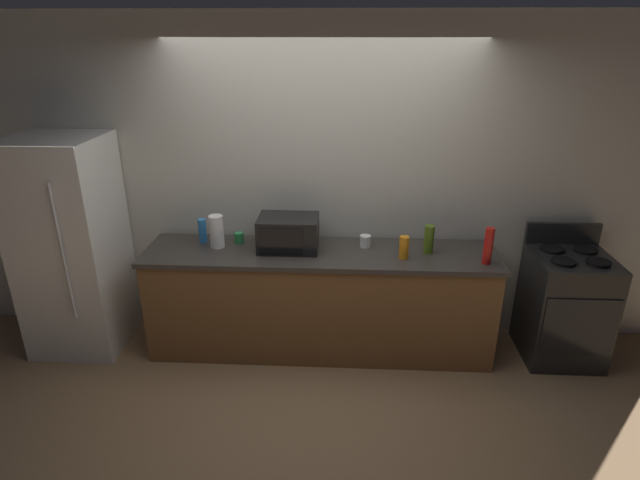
{
  "coord_description": "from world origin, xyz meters",
  "views": [
    {
      "loc": [
        0.2,
        -3.38,
        2.55
      ],
      "look_at": [
        0.0,
        0.4,
        1.0
      ],
      "focal_mm": 28.87,
      "sensor_mm": 36.0,
      "label": 1
    }
  ],
  "objects_px": {
    "stove_range": "(564,306)",
    "microwave": "(288,233)",
    "bottle_olive_oil": "(429,239)",
    "refrigerator": "(72,246)",
    "bottle_spray_cleaner": "(203,231)",
    "bottle_dish_soap": "(404,247)",
    "mug_green": "(239,238)",
    "paper_towel_roll": "(217,232)",
    "mug_white": "(365,241)",
    "bottle_hot_sauce": "(488,246)"
  },
  "relations": [
    {
      "from": "refrigerator",
      "to": "bottle_spray_cleaner",
      "type": "height_order",
      "value": "refrigerator"
    },
    {
      "from": "stove_range",
      "to": "mug_green",
      "type": "xyz_separation_m",
      "value": [
        -2.69,
        0.15,
        0.48
      ]
    },
    {
      "from": "microwave",
      "to": "paper_towel_roll",
      "type": "xyz_separation_m",
      "value": [
        -0.59,
        0.0,
        0.0
      ]
    },
    {
      "from": "stove_range",
      "to": "microwave",
      "type": "distance_m",
      "value": 2.33
    },
    {
      "from": "bottle_dish_soap",
      "to": "microwave",
      "type": "bearing_deg",
      "value": 171.31
    },
    {
      "from": "stove_range",
      "to": "bottle_dish_soap",
      "type": "distance_m",
      "value": 1.45
    },
    {
      "from": "paper_towel_roll",
      "to": "mug_white",
      "type": "bearing_deg",
      "value": 3.38
    },
    {
      "from": "bottle_spray_cleaner",
      "to": "mug_white",
      "type": "distance_m",
      "value": 1.35
    },
    {
      "from": "stove_range",
      "to": "microwave",
      "type": "bearing_deg",
      "value": 178.78
    },
    {
      "from": "microwave",
      "to": "stove_range",
      "type": "bearing_deg",
      "value": -1.22
    },
    {
      "from": "bottle_dish_soap",
      "to": "bottle_hot_sauce",
      "type": "relative_size",
      "value": 0.63
    },
    {
      "from": "paper_towel_roll",
      "to": "mug_green",
      "type": "distance_m",
      "value": 0.21
    },
    {
      "from": "bottle_dish_soap",
      "to": "bottle_olive_oil",
      "type": "relative_size",
      "value": 0.78
    },
    {
      "from": "bottle_dish_soap",
      "to": "mug_green",
      "type": "relative_size",
      "value": 2.08
    },
    {
      "from": "microwave",
      "to": "bottle_spray_cleaner",
      "type": "bearing_deg",
      "value": 172.36
    },
    {
      "from": "refrigerator",
      "to": "bottle_hot_sauce",
      "type": "distance_m",
      "value": 3.33
    },
    {
      "from": "bottle_hot_sauce",
      "to": "paper_towel_roll",
      "type": "bearing_deg",
      "value": 174.47
    },
    {
      "from": "microwave",
      "to": "bottle_dish_soap",
      "type": "xyz_separation_m",
      "value": [
        0.91,
        -0.14,
        -0.04
      ]
    },
    {
      "from": "bottle_spray_cleaner",
      "to": "bottle_olive_oil",
      "type": "xyz_separation_m",
      "value": [
        1.85,
        -0.12,
        0.01
      ]
    },
    {
      "from": "stove_range",
      "to": "paper_towel_roll",
      "type": "bearing_deg",
      "value": 178.99
    },
    {
      "from": "bottle_dish_soap",
      "to": "bottle_olive_oil",
      "type": "xyz_separation_m",
      "value": [
        0.21,
        0.12,
        0.03
      ]
    },
    {
      "from": "bottle_spray_cleaner",
      "to": "bottle_hot_sauce",
      "type": "xyz_separation_m",
      "value": [
        2.27,
        -0.3,
        0.04
      ]
    },
    {
      "from": "stove_range",
      "to": "mug_white",
      "type": "bearing_deg",
      "value": 175.75
    },
    {
      "from": "paper_towel_roll",
      "to": "mug_white",
      "type": "height_order",
      "value": "paper_towel_roll"
    },
    {
      "from": "bottle_olive_oil",
      "to": "bottle_dish_soap",
      "type": "bearing_deg",
      "value": -150.81
    },
    {
      "from": "refrigerator",
      "to": "mug_green",
      "type": "relative_size",
      "value": 20.78
    },
    {
      "from": "bottle_hot_sauce",
      "to": "mug_green",
      "type": "bearing_deg",
      "value": 171.03
    },
    {
      "from": "bottle_dish_soap",
      "to": "mug_white",
      "type": "height_order",
      "value": "bottle_dish_soap"
    },
    {
      "from": "refrigerator",
      "to": "bottle_dish_soap",
      "type": "distance_m",
      "value": 2.71
    },
    {
      "from": "mug_green",
      "to": "refrigerator",
      "type": "bearing_deg",
      "value": -173.53
    },
    {
      "from": "paper_towel_roll",
      "to": "bottle_dish_soap",
      "type": "distance_m",
      "value": 1.51
    },
    {
      "from": "paper_towel_roll",
      "to": "bottle_spray_cleaner",
      "type": "distance_m",
      "value": 0.18
    },
    {
      "from": "refrigerator",
      "to": "bottle_spray_cleaner",
      "type": "bearing_deg",
      "value": 7.83
    },
    {
      "from": "bottle_spray_cleaner",
      "to": "bottle_olive_oil",
      "type": "height_order",
      "value": "bottle_olive_oil"
    },
    {
      "from": "refrigerator",
      "to": "bottle_hot_sauce",
      "type": "bearing_deg",
      "value": -2.67
    },
    {
      "from": "paper_towel_roll",
      "to": "stove_range",
      "type": "bearing_deg",
      "value": -1.01
    },
    {
      "from": "bottle_dish_soap",
      "to": "stove_range",
      "type": "bearing_deg",
      "value": 3.91
    },
    {
      "from": "bottle_olive_oil",
      "to": "mug_white",
      "type": "distance_m",
      "value": 0.51
    },
    {
      "from": "microwave",
      "to": "bottle_olive_oil",
      "type": "xyz_separation_m",
      "value": [
        1.12,
        -0.02,
        -0.02
      ]
    },
    {
      "from": "stove_range",
      "to": "bottle_spray_cleaner",
      "type": "relative_size",
      "value": 5.31
    },
    {
      "from": "refrigerator",
      "to": "bottle_olive_oil",
      "type": "height_order",
      "value": "refrigerator"
    },
    {
      "from": "stove_range",
      "to": "bottle_dish_soap",
      "type": "bearing_deg",
      "value": -176.09
    },
    {
      "from": "refrigerator",
      "to": "mug_white",
      "type": "distance_m",
      "value": 2.42
    },
    {
      "from": "stove_range",
      "to": "paper_towel_roll",
      "type": "relative_size",
      "value": 4.0
    },
    {
      "from": "stove_range",
      "to": "bottle_spray_cleaner",
      "type": "bearing_deg",
      "value": 177.2
    },
    {
      "from": "bottle_dish_soap",
      "to": "bottle_olive_oil",
      "type": "distance_m",
      "value": 0.24
    },
    {
      "from": "stove_range",
      "to": "mug_green",
      "type": "relative_size",
      "value": 12.47
    },
    {
      "from": "microwave",
      "to": "paper_towel_roll",
      "type": "distance_m",
      "value": 0.59
    },
    {
      "from": "refrigerator",
      "to": "mug_green",
      "type": "xyz_separation_m",
      "value": [
        1.36,
        0.15,
        0.04
      ]
    },
    {
      "from": "stove_range",
      "to": "bottle_olive_oil",
      "type": "height_order",
      "value": "bottle_olive_oil"
    }
  ]
}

